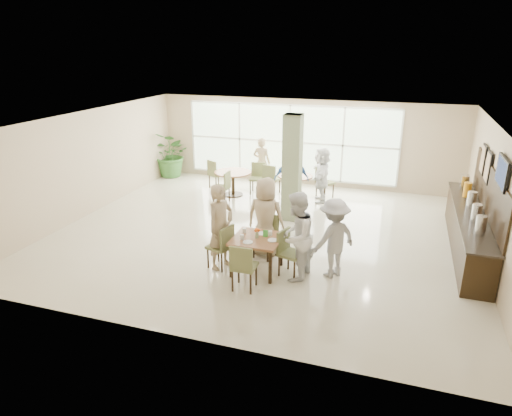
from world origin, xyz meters
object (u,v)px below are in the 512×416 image
(buffet_counter, at_px, (469,228))
(potted_plant, at_px, (172,154))
(adult_b, at_px, (322,175))
(teen_standing, at_px, (334,238))
(teen_right, at_px, (296,236))
(round_table_right, at_px, (295,181))
(teen_left, at_px, (221,227))
(adult_a, at_px, (291,179))
(adult_standing, at_px, (262,163))
(round_table_left, at_px, (233,177))
(main_table, at_px, (257,242))
(teen_far, at_px, (265,217))

(buffet_counter, xyz_separation_m, potted_plant, (-9.30, 3.43, 0.25))
(potted_plant, height_order, adult_b, adult_b)
(teen_standing, bearing_deg, teen_right, -23.11)
(buffet_counter, height_order, potted_plant, buffet_counter)
(buffet_counter, xyz_separation_m, teen_standing, (-2.73, -2.16, 0.27))
(round_table_right, xyz_separation_m, teen_left, (-0.41, -4.84, 0.34))
(adult_a, bearing_deg, adult_standing, 108.61)
(adult_standing, bearing_deg, teen_left, 104.90)
(round_table_left, relative_size, adult_standing, 0.70)
(main_table, height_order, teen_right, teen_right)
(potted_plant, xyz_separation_m, teen_far, (5.00, -5.05, 0.08))
(round_table_left, bearing_deg, adult_a, -16.16)
(teen_standing, height_order, adult_b, teen_standing)
(round_table_right, height_order, adult_b, adult_b)
(potted_plant, bearing_deg, adult_standing, -3.24)
(teen_standing, bearing_deg, adult_b, -126.11)
(teen_left, distance_m, adult_a, 4.09)
(main_table, height_order, potted_plant, potted_plant)
(teen_left, xyz_separation_m, teen_right, (1.59, 0.02, -0.00))
(teen_standing, relative_size, adult_a, 0.97)
(adult_b, bearing_deg, teen_left, -25.08)
(round_table_right, relative_size, teen_left, 0.58)
(teen_far, xyz_separation_m, teen_standing, (1.58, -0.54, -0.07))
(potted_plant, height_order, teen_far, teen_far)
(teen_far, xyz_separation_m, adult_b, (0.49, 4.02, -0.07))
(round_table_left, bearing_deg, adult_standing, 62.43)
(round_table_right, relative_size, potted_plant, 0.65)
(potted_plant, bearing_deg, round_table_left, -24.93)
(round_table_right, height_order, buffet_counter, buffet_counter)
(main_table, distance_m, adult_b, 4.89)
(main_table, height_order, buffet_counter, buffet_counter)
(buffet_counter, height_order, adult_b, buffet_counter)
(round_table_left, bearing_deg, main_table, -63.61)
(teen_far, bearing_deg, potted_plant, -41.12)
(buffet_counter, xyz_separation_m, adult_standing, (-5.93, 3.24, 0.27))
(teen_left, bearing_deg, buffet_counter, -40.58)
(potted_plant, relative_size, teen_left, 0.89)
(teen_left, xyz_separation_m, adult_standing, (-0.93, 5.75, -0.08))
(round_table_right, xyz_separation_m, buffet_counter, (4.59, -2.32, -0.01))
(potted_plant, height_order, teen_standing, teen_standing)
(main_table, xyz_separation_m, adult_b, (0.41, 4.87, 0.15))
(potted_plant, height_order, teen_left, teen_left)
(main_table, distance_m, round_table_right, 4.81)
(buffet_counter, relative_size, adult_a, 2.78)
(adult_a, bearing_deg, round_table_left, 142.52)
(round_table_left, height_order, teen_far, teen_far)
(round_table_left, xyz_separation_m, teen_standing, (3.78, -4.28, 0.24))
(teen_left, height_order, adult_b, teen_left)
(adult_a, height_order, adult_b, adult_a)
(teen_standing, relative_size, adult_standing, 1.00)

